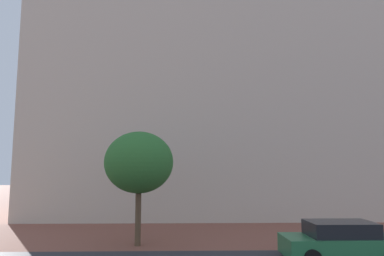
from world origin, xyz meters
name	(u,v)px	position (x,y,z in m)	size (l,w,h in m)	color
ground_plane	(182,252)	(0.00, 10.00, 0.00)	(120.00, 120.00, 0.00)	brown
landmark_building	(213,97)	(2.65, 24.17, 9.73)	(28.48, 13.47, 36.99)	beige
car_green	(341,242)	(6.13, 8.51, 0.70)	(4.43, 2.05, 1.47)	#287042
tree_curb_far	(139,163)	(-2.05, 11.28, 3.80)	(3.22, 3.22, 5.26)	brown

